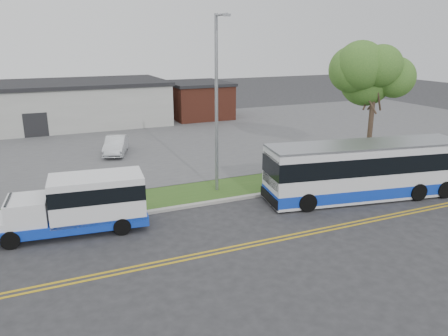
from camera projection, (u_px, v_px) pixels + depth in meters
name	position (u px, v px, depth m)	size (l,w,h in m)	color
ground	(183.00, 217.00, 21.27)	(140.00, 140.00, 0.00)	#28282B
lane_line_north	(213.00, 251.00, 17.89)	(70.00, 0.12, 0.01)	gold
lane_line_south	(215.00, 254.00, 17.62)	(70.00, 0.12, 0.01)	gold
curb	(176.00, 208.00, 22.21)	(80.00, 0.30, 0.15)	#9E9B93
verge	(166.00, 197.00, 23.80)	(80.00, 3.30, 0.10)	#2D531B
parking_lot	(117.00, 143.00, 36.17)	(80.00, 25.00, 0.10)	#4C4C4F
commercial_building	(33.00, 105.00, 42.01)	(25.40, 10.40, 4.35)	#9E9E99
brick_wing	(197.00, 100.00, 47.58)	(6.30, 7.30, 3.90)	brown
tree_east	(375.00, 74.00, 27.55)	(5.20, 5.20, 8.33)	#32261B
streetlight_near	(217.00, 99.00, 23.33)	(0.35, 1.53, 9.50)	gray
shuttle_bus	(83.00, 202.00, 19.44)	(6.78, 2.83, 2.53)	#1035B5
transit_bus	(365.00, 170.00, 23.54)	(11.21, 4.30, 3.04)	silver
parked_car_a	(116.00, 145.00, 32.40)	(1.42, 4.08, 1.34)	silver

